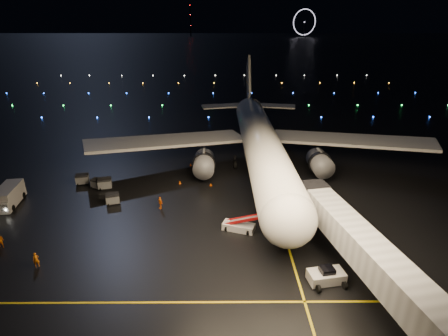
{
  "coord_description": "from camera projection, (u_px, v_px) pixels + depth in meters",
  "views": [
    {
      "loc": [
        4.0,
        -36.28,
        24.99
      ],
      "look_at": [
        4.3,
        12.0,
        5.0
      ],
      "focal_mm": 28.0,
      "sensor_mm": 36.0,
      "label": 1
    }
  ],
  "objects": [
    {
      "name": "lane_centre",
      "position": [
        271.0,
        189.0,
        56.98
      ],
      "size": [
        0.25,
        80.0,
        0.02
      ],
      "primitive_type": "cube",
      "color": "gold",
      "rests_on": "ground"
    },
    {
      "name": "safety_cone_3",
      "position": [
        126.0,
        148.0,
        75.07
      ],
      "size": [
        0.53,
        0.53,
        0.51
      ],
      "primitive_type": "cone",
      "rotation": [
        0.0,
        0.0,
        -0.19
      ],
      "color": "#FF5803",
      "rests_on": "ground"
    },
    {
      "name": "crew_c",
      "position": [
        160.0,
        203.0,
        50.7
      ],
      "size": [
        1.07,
        1.14,
        1.89
      ],
      "primitive_type": "imported",
      "rotation": [
        0.0,
        0.0,
        -0.85
      ],
      "color": "orange",
      "rests_on": "ground"
    },
    {
      "name": "baggage_cart_1",
      "position": [
        113.0,
        199.0,
        52.12
      ],
      "size": [
        2.22,
        1.85,
        1.62
      ],
      "primitive_type": "cube",
      "rotation": [
        0.0,
        0.0,
        0.31
      ],
      "color": "slate",
      "rests_on": "ground"
    },
    {
      "name": "safety_cone_2",
      "position": [
        180.0,
        182.0,
        58.82
      ],
      "size": [
        0.59,
        0.59,
        0.51
      ],
      "primitive_type": "cone",
      "rotation": [
        0.0,
        0.0,
        -0.42
      ],
      "color": "#FF5803",
      "rests_on": "ground"
    },
    {
      "name": "service_truck",
      "position": [
        9.0,
        196.0,
        51.72
      ],
      "size": [
        3.56,
        8.04,
        2.86
      ],
      "primitive_type": "cube",
      "rotation": [
        0.0,
        0.0,
        0.15
      ],
      "color": "silver",
      "rests_on": "ground"
    },
    {
      "name": "pushback_tug",
      "position": [
        326.0,
        275.0,
        36.22
      ],
      "size": [
        4.0,
        2.55,
        1.77
      ],
      "primitive_type": "cube",
      "rotation": [
        0.0,
        0.0,
        0.17
      ],
      "color": "silver",
      "rests_on": "ground"
    },
    {
      "name": "crew_a",
      "position": [
        36.0,
        260.0,
        38.52
      ],
      "size": [
        0.76,
        0.69,
        1.75
      ],
      "primitive_type": "imported",
      "rotation": [
        0.0,
        0.0,
        0.55
      ],
      "color": "orange",
      "rests_on": "ground"
    },
    {
      "name": "baggage_cart_0",
      "position": [
        105.0,
        184.0,
        56.87
      ],
      "size": [
        2.41,
        1.96,
        1.79
      ],
      "primitive_type": "cube",
      "rotation": [
        0.0,
        0.0,
        0.25
      ],
      "color": "slate",
      "rests_on": "ground"
    },
    {
      "name": "radio_mast",
      "position": [
        190.0,
        20.0,
        714.18
      ],
      "size": [
        1.8,
        1.8,
        64.0
      ],
      "primitive_type": "cylinder",
      "color": "black",
      "rests_on": "ground"
    },
    {
      "name": "belt_loader",
      "position": [
        239.0,
        220.0,
        45.18
      ],
      "size": [
        6.26,
        3.54,
        2.94
      ],
      "primitive_type": null,
      "rotation": [
        0.0,
        0.0,
        -0.33
      ],
      "color": "silver",
      "rests_on": "ground"
    },
    {
      "name": "crew_b",
      "position": [
        0.0,
        241.0,
        41.72
      ],
      "size": [
        0.99,
        0.78,
        1.96
      ],
      "primitive_type": "imported",
      "rotation": [
        0.0,
        0.0,
        0.05
      ],
      "color": "orange",
      "rests_on": "ground"
    },
    {
      "name": "lane_cross",
      "position": [
        130.0,
        303.0,
        33.78
      ],
      "size": [
        60.0,
        0.25,
        0.02
      ],
      "primitive_type": "cube",
      "color": "gold",
      "rests_on": "ground"
    },
    {
      "name": "ferris_wheel",
      "position": [
        304.0,
        23.0,
        699.31
      ],
      "size": [
        49.33,
        16.8,
        52.0
      ],
      "primitive_type": null,
      "rotation": [
        0.0,
        0.0,
        0.26
      ],
      "color": "black",
      "rests_on": "ground"
    },
    {
      "name": "safety_cone_1",
      "position": [
        191.0,
        165.0,
        66.28
      ],
      "size": [
        0.44,
        0.44,
        0.47
      ],
      "primitive_type": "cone",
      "rotation": [
        0.0,
        0.0,
        -0.05
      ],
      "color": "#FF5803",
      "rests_on": "ground"
    },
    {
      "name": "baggage_cart_3",
      "position": [
        82.0,
        179.0,
        58.56
      ],
      "size": [
        2.27,
        1.82,
        1.7
      ],
      "primitive_type": "cube",
      "rotation": [
        0.0,
        0.0,
        0.23
      ],
      "color": "slate",
      "rests_on": "ground"
    },
    {
      "name": "taxiway_lights",
      "position": [
        212.0,
        90.0,
        140.92
      ],
      "size": [
        164.0,
        92.0,
        0.36
      ],
      "primitive_type": null,
      "color": "black",
      "rests_on": "ground"
    },
    {
      "name": "ground",
      "position": [
        217.0,
        53.0,
        320.23
      ],
      "size": [
        2000.0,
        2000.0,
        0.0
      ],
      "primitive_type": "plane",
      "color": "black",
      "rests_on": "ground"
    },
    {
      "name": "safety_cone_0",
      "position": [
        211.0,
        185.0,
        58.08
      ],
      "size": [
        0.51,
        0.51,
        0.45
      ],
      "primitive_type": "cone",
      "rotation": [
        0.0,
        0.0,
        0.35
      ],
      "color": "#FF5803",
      "rests_on": "ground"
    },
    {
      "name": "airliner",
      "position": [
        259.0,
        118.0,
        64.05
      ],
      "size": [
        63.78,
        60.65,
        17.92
      ],
      "primitive_type": null,
      "rotation": [
        0.0,
        0.0,
        0.01
      ],
      "color": "silver",
      "rests_on": "ground"
    },
    {
      "name": "baggage_cart_2",
      "position": [
        98.0,
        184.0,
        57.08
      ],
      "size": [
        2.24,
        1.95,
        1.59
      ],
      "primitive_type": "cube",
      "rotation": [
        0.0,
        0.0,
        -0.41
      ],
      "color": "slate",
      "rests_on": "ground"
    }
  ]
}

